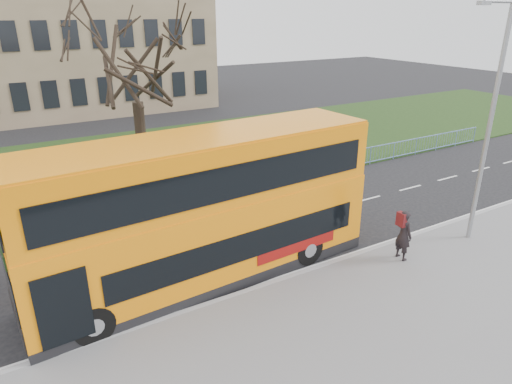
% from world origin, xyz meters
% --- Properties ---
extents(ground, '(120.00, 120.00, 0.00)m').
position_xyz_m(ground, '(0.00, 0.00, 0.00)').
color(ground, black).
rests_on(ground, ground).
extents(pavement, '(80.00, 10.50, 0.12)m').
position_xyz_m(pavement, '(0.00, -6.75, 0.06)').
color(pavement, slate).
rests_on(pavement, ground).
extents(kerb, '(80.00, 0.20, 0.14)m').
position_xyz_m(kerb, '(0.00, -1.55, 0.07)').
color(kerb, gray).
rests_on(kerb, ground).
extents(grass_verge, '(80.00, 15.40, 0.08)m').
position_xyz_m(grass_verge, '(0.00, 14.30, 0.04)').
color(grass_verge, '#1C3412').
rests_on(grass_verge, ground).
extents(guard_railing, '(40.00, 0.12, 1.10)m').
position_xyz_m(guard_railing, '(0.00, 6.60, 0.55)').
color(guard_railing, '#7CA1DC').
rests_on(guard_railing, ground).
extents(bare_tree, '(7.35, 7.35, 10.50)m').
position_xyz_m(bare_tree, '(-3.00, 10.00, 5.33)').
color(bare_tree, black).
rests_on(bare_tree, grass_verge).
extents(civic_building, '(30.00, 15.00, 14.00)m').
position_xyz_m(civic_building, '(-5.00, 35.00, 7.00)').
color(civic_building, '#7C684F').
rests_on(civic_building, ground).
extents(yellow_bus, '(12.16, 3.56, 5.03)m').
position_xyz_m(yellow_bus, '(-3.93, 0.08, 2.70)').
color(yellow_bus, orange).
rests_on(yellow_bus, ground).
extents(pedestrian, '(0.48, 0.72, 1.94)m').
position_xyz_m(pedestrian, '(2.73, -2.63, 1.09)').
color(pedestrian, black).
rests_on(pedestrian, pavement).
extents(street_lamp, '(1.90, 0.20, 8.97)m').
position_xyz_m(street_lamp, '(6.33, -2.82, 5.04)').
color(street_lamp, gray).
rests_on(street_lamp, pavement).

